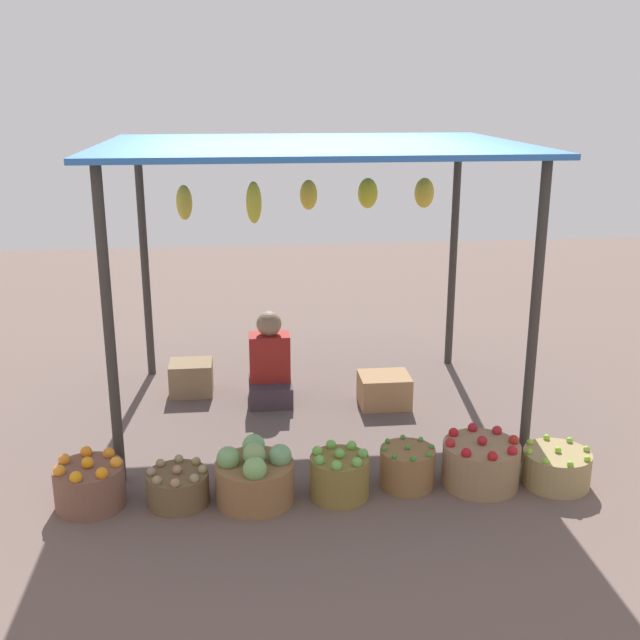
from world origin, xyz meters
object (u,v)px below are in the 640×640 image
Objects in this scene: basket_green_apples at (339,475)px; wooden_crate_near_vendor at (191,378)px; basket_oranges at (90,485)px; basket_cabbages at (255,477)px; basket_potatoes at (178,487)px; vendor_person at (270,367)px; basket_red_apples at (481,463)px; wooden_crate_stacked_rear at (384,390)px; basket_green_chilies at (407,467)px; basket_limes at (556,468)px.

basket_green_apples reaches higher than wooden_crate_near_vendor.
basket_oranges is at bearing 178.33° from basket_green_apples.
basket_potatoes is at bearing 177.58° from basket_cabbages.
basket_potatoes is 1.03× the size of basket_green_apples.
vendor_person reaches higher than wooden_crate_near_vendor.
basket_red_apples is 1.23× the size of wooden_crate_stacked_rear.
vendor_person is 1.68m from basket_cabbages.
basket_potatoes is 0.95× the size of wooden_crate_stacked_rear.
basket_green_apples is at bearing -60.78° from wooden_crate_near_vendor.
basket_green_apples is 1.06× the size of wooden_crate_near_vendor.
basket_cabbages is at bearing -2.42° from basket_potatoes.
basket_limes is (1.00, -0.08, -0.02)m from basket_green_chilies.
basket_potatoes is 1.08× the size of basket_green_chilies.
basket_potatoes is 2.00m from basket_red_apples.
vendor_person is 1.76× the size of basket_oranges.
basket_limes is at bearing 0.17° from basket_cabbages.
wooden_crate_near_vendor is (-0.68, 0.22, -0.16)m from vendor_person.
basket_oranges is at bearing 179.23° from basket_limes.
basket_limes is at bearing -41.95° from vendor_person.
basket_red_apples is (0.96, 0.06, 0.01)m from basket_green_apples.
basket_potatoes is 0.78× the size of basket_cabbages.
basket_oranges is at bearing -126.95° from vendor_person.
basket_green_apples is at bearing -1.11° from basket_potatoes.
basket_green_apples is 0.86× the size of basket_limes.
wooden_crate_stacked_rear is (0.10, 1.37, -0.00)m from basket_green_chilies.
vendor_person is 1.53× the size of basket_cabbages.
basket_green_apples is at bearing -111.25° from wooden_crate_stacked_rear.
basket_potatoes is 0.50m from basket_cabbages.
basket_green_apples is (1.60, -0.05, 0.00)m from basket_oranges.
basket_oranges reaches higher than wooden_crate_near_vendor.
basket_red_apples is 1.40× the size of wooden_crate_near_vendor.
wooden_crate_stacked_rear is (1.12, 1.46, -0.04)m from basket_cabbages.
basket_cabbages is at bearing -177.79° from basket_red_apples.
basket_green_apples is at bearing -179.79° from basket_limes.
vendor_person is 1.73× the size of basket_limes.
basket_green_apples reaches higher than basket_limes.
vendor_person is 1.78m from basket_potatoes.
basket_green_apples is (0.55, 0.00, -0.02)m from basket_cabbages.
basket_cabbages is 1.39× the size of basket_green_chilies.
basket_oranges reaches higher than basket_limes.
basket_potatoes is 2.16m from wooden_crate_stacked_rear.
basket_cabbages is 1.84m from wooden_crate_stacked_rear.
vendor_person is 0.98m from wooden_crate_stacked_rear.
basket_potatoes is (-0.66, -1.65, -0.19)m from vendor_person.
basket_potatoes is 2.51m from basket_limes.
basket_potatoes is 1.08× the size of wooden_crate_near_vendor.
basket_oranges is 2.07m from basket_green_chilies.
basket_green_chilies is at bearing 5.06° from basket_cabbages.
basket_cabbages is 2.02m from basket_limes.
basket_oranges is at bearing -106.39° from wooden_crate_near_vendor.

